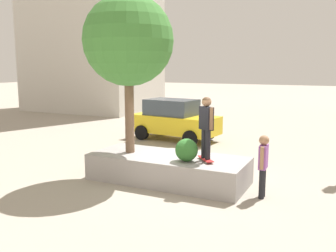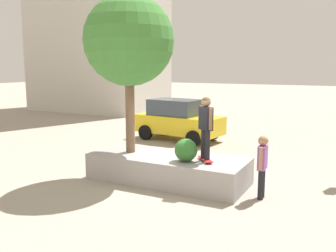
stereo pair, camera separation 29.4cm
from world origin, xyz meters
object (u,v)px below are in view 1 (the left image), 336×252
(skateboarder, at_px, (206,123))
(plaza_tree, at_px, (128,41))
(planter_ledge, at_px, (168,169))
(skateboard, at_px, (206,159))
(pedestrian_crossing, at_px, (263,162))
(taxi_cab, at_px, (174,119))

(skateboarder, bearing_deg, plaza_tree, -179.99)
(planter_ledge, relative_size, skateboard, 6.29)
(skateboarder, distance_m, pedestrian_crossing, 1.85)
(skateboard, bearing_deg, taxi_cab, 122.27)
(skateboard, bearing_deg, plaza_tree, -179.99)
(plaza_tree, relative_size, skateboarder, 2.74)
(planter_ledge, distance_m, taxi_cab, 6.39)
(skateboarder, bearing_deg, pedestrian_crossing, -3.50)
(skateboarder, xyz_separation_m, taxi_cab, (-3.74, 5.92, -0.89))
(plaza_tree, bearing_deg, planter_ledge, 3.62)
(skateboard, xyz_separation_m, taxi_cab, (-3.74, 5.92, 0.12))
(taxi_cab, distance_m, pedestrian_crossing, 8.06)
(plaza_tree, relative_size, taxi_cab, 1.12)
(skateboard, height_order, pedestrian_crossing, pedestrian_crossing)
(plaza_tree, distance_m, skateboarder, 3.38)
(plaza_tree, height_order, skateboarder, plaza_tree)
(planter_ledge, distance_m, skateboard, 1.30)
(plaza_tree, distance_m, skateboard, 4.14)
(planter_ledge, distance_m, skateboarder, 1.90)
(skateboarder, bearing_deg, planter_ledge, 176.25)
(skateboarder, bearing_deg, taxi_cab, 122.27)
(plaza_tree, xyz_separation_m, pedestrian_crossing, (4.10, -0.10, -3.19))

